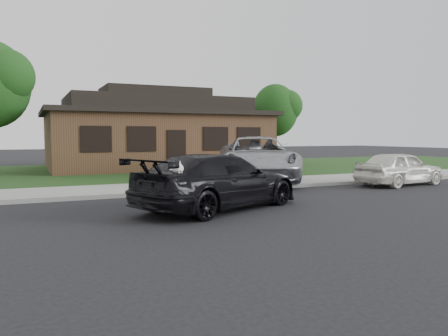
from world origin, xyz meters
name	(u,v)px	position (x,y,z in m)	size (l,w,h in m)	color
ground	(163,215)	(0.00, 0.00, 0.00)	(120.00, 120.00, 0.00)	black
sidewalk	(122,190)	(0.00, 5.00, 0.06)	(60.00, 3.00, 0.12)	gray
curb	(132,195)	(0.00, 3.50, 0.06)	(60.00, 0.12, 0.12)	gray
lawn	(91,173)	(0.00, 13.00, 0.07)	(60.00, 13.00, 0.13)	#193814
driveway	(220,173)	(6.00, 10.00, 0.07)	(4.50, 13.00, 0.14)	gray
sedan	(219,181)	(1.65, 0.25, 0.75)	(5.58, 4.02, 1.50)	black
minivan	(256,158)	(5.79, 5.70, 1.05)	(3.00, 6.51, 1.81)	#A9ABB0
white_compact	(399,168)	(10.55, 2.47, 0.68)	(1.61, 3.99, 1.36)	silver
recycling_bin	(254,172)	(4.95, 4.35, 0.59)	(0.60, 0.62, 0.92)	#0D3394
house	(155,133)	(4.00, 15.00, 2.13)	(12.60, 8.60, 4.65)	#422B1C
tree_1	(278,109)	(12.14, 14.40, 3.71)	(3.15, 3.00, 5.25)	#332114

